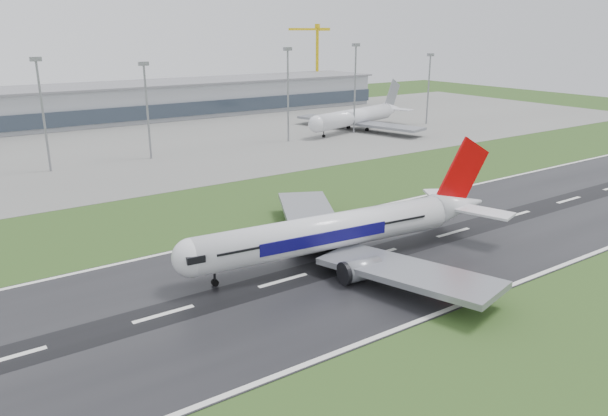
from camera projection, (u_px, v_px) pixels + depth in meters
ground at (453, 233)px, 112.60m from camera, size 520.00×520.00×0.00m
runway at (453, 233)px, 112.59m from camera, size 400.00×45.00×0.10m
apron at (194, 138)px, 211.01m from camera, size 400.00×130.00×0.08m
terminal at (139, 102)px, 256.02m from camera, size 240.00×36.00×15.00m
main_airliner at (349, 208)px, 97.61m from camera, size 68.13×65.49×18.40m
parked_airliner at (358, 108)px, 224.99m from camera, size 73.43×70.49×17.79m
tower_crane at (317, 62)px, 323.01m from camera, size 39.52×19.14×41.85m
floodmast_1 at (44, 118)px, 157.14m from camera, size 0.64×0.64×30.40m
floodmast_2 at (148, 113)px, 173.35m from camera, size 0.64×0.64×28.29m
floodmast_3 at (288, 97)px, 200.39m from camera, size 0.64×0.64×31.64m
floodmast_4 at (355, 91)px, 216.62m from camera, size 0.64×0.64×32.57m
floodmast_5 at (428, 91)px, 238.80m from camera, size 0.64×0.64×28.07m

